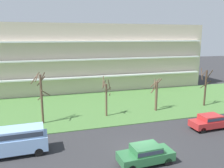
% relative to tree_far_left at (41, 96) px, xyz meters
% --- Properties ---
extents(ground, '(160.00, 160.00, 0.00)m').
position_rel_tree_far_left_xyz_m(ground, '(8.26, -9.29, -3.31)').
color(ground, '#2D2D30').
extents(grass_lawn_strip, '(80.00, 16.00, 0.08)m').
position_rel_tree_far_left_xyz_m(grass_lawn_strip, '(8.26, 4.71, -3.27)').
color(grass_lawn_strip, '#477238').
rests_on(grass_lawn_strip, ground).
extents(apartment_building, '(44.46, 12.24, 12.06)m').
position_rel_tree_far_left_xyz_m(apartment_building, '(8.26, 18.35, 2.72)').
color(apartment_building, beige).
rests_on(apartment_building, ground).
extents(tree_far_left, '(2.09, 2.09, 5.99)m').
position_rel_tree_far_left_xyz_m(tree_far_left, '(0.00, 0.00, 0.00)').
color(tree_far_left, brown).
rests_on(tree_far_left, ground).
extents(tree_left, '(1.16, 1.18, 5.14)m').
position_rel_tree_far_left_xyz_m(tree_left, '(7.70, 0.28, -0.75)').
color(tree_left, brown).
rests_on(tree_left, ground).
extents(tree_center, '(1.51, 1.05, 4.41)m').
position_rel_tree_far_left_xyz_m(tree_center, '(14.68, 0.54, -0.92)').
color(tree_center, brown).
rests_on(tree_center, ground).
extents(tree_right, '(1.98, 1.61, 5.45)m').
position_rel_tree_far_left_xyz_m(tree_right, '(22.43, 0.53, -0.38)').
color(tree_right, '#423023').
rests_on(tree_right, ground).
extents(sedan_red_near_left, '(4.44, 1.91, 1.57)m').
position_rel_tree_far_left_xyz_m(sedan_red_near_left, '(17.48, -6.79, -2.44)').
color(sedan_red_near_left, '#B22828').
rests_on(sedan_red_near_left, ground).
extents(van_blue_center_left, '(5.25, 2.15, 2.36)m').
position_rel_tree_far_left_xyz_m(van_blue_center_left, '(-2.20, -6.79, -1.91)').
color(van_blue_center_left, '#8CB2E0').
rests_on(van_blue_center_left, ground).
extents(sedan_green_center_right, '(4.48, 1.99, 1.57)m').
position_rel_tree_far_left_xyz_m(sedan_green_center_right, '(7.74, -11.29, -2.44)').
color(sedan_green_center_right, '#2D6B3D').
rests_on(sedan_green_center_right, ground).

